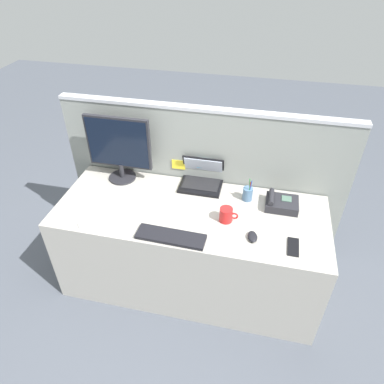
{
  "coord_description": "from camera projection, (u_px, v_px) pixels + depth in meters",
  "views": [
    {
      "loc": [
        0.42,
        -1.8,
        2.27
      ],
      "look_at": [
        0.0,
        0.05,
        0.85
      ],
      "focal_mm": 32.72,
      "sensor_mm": 36.0,
      "label": 1
    }
  ],
  "objects": [
    {
      "name": "ground_plane",
      "position": [
        191.0,
        279.0,
        2.84
      ],
      "size": [
        10.0,
        10.0,
        0.0
      ],
      "primitive_type": "plane",
      "color": "#4C515B"
    },
    {
      "name": "desk",
      "position": [
        191.0,
        247.0,
        2.62
      ],
      "size": [
        1.87,
        0.74,
        0.73
      ],
      "primitive_type": "cube",
      "color": "#ADA89E",
      "rests_on": "ground_plane"
    },
    {
      "name": "cubicle_divider",
      "position": [
        202.0,
        185.0,
        2.77
      ],
      "size": [
        2.15,
        0.08,
        1.31
      ],
      "color": "gray",
      "rests_on": "ground_plane"
    },
    {
      "name": "desktop_monitor",
      "position": [
        119.0,
        146.0,
        2.55
      ],
      "size": [
        0.49,
        0.21,
        0.51
      ],
      "color": "#232328",
      "rests_on": "desk"
    },
    {
      "name": "laptop",
      "position": [
        202.0,
        178.0,
        2.62
      ],
      "size": [
        0.31,
        0.26,
        0.21
      ],
      "color": "black",
      "rests_on": "desk"
    },
    {
      "name": "desk_phone",
      "position": [
        281.0,
        203.0,
        2.41
      ],
      "size": [
        0.22,
        0.18,
        0.1
      ],
      "color": "#232328",
      "rests_on": "desk"
    },
    {
      "name": "keyboard_main",
      "position": [
        171.0,
        237.0,
        2.18
      ],
      "size": [
        0.44,
        0.14,
        0.02
      ],
      "primitive_type": "cube",
      "rotation": [
        0.0,
        0.0,
        -0.03
      ],
      "color": "black",
      "rests_on": "desk"
    },
    {
      "name": "computer_mouse_right_hand",
      "position": [
        252.0,
        237.0,
        2.17
      ],
      "size": [
        0.08,
        0.11,
        0.03
      ],
      "primitive_type": "ellipsoid",
      "rotation": [
        0.0,
        0.0,
        0.2
      ],
      "color": "black",
      "rests_on": "desk"
    },
    {
      "name": "pen_cup",
      "position": [
        248.0,
        194.0,
        2.47
      ],
      "size": [
        0.07,
        0.07,
        0.19
      ],
      "color": "#4C7093",
      "rests_on": "desk"
    },
    {
      "name": "cell_phone_black_slab",
      "position": [
        293.0,
        247.0,
        2.12
      ],
      "size": [
        0.07,
        0.16,
        0.01
      ],
      "primitive_type": "cube",
      "rotation": [
        0.0,
        0.0,
        -0.02
      ],
      "color": "black",
      "rests_on": "desk"
    },
    {
      "name": "cell_phone_white_slab",
      "position": [
        89.0,
        223.0,
        2.29
      ],
      "size": [
        0.16,
        0.15,
        0.01
      ],
      "primitive_type": "cube",
      "rotation": [
        0.0,
        0.0,
        -0.85
      ],
      "color": "silver",
      "rests_on": "desk"
    },
    {
      "name": "coffee_mug",
      "position": [
        226.0,
        215.0,
        2.29
      ],
      "size": [
        0.12,
        0.09,
        0.1
      ],
      "color": "red",
      "rests_on": "desk"
    }
  ]
}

